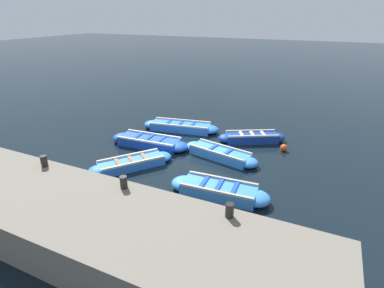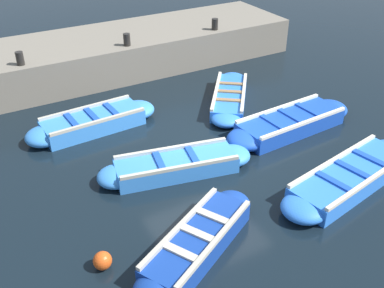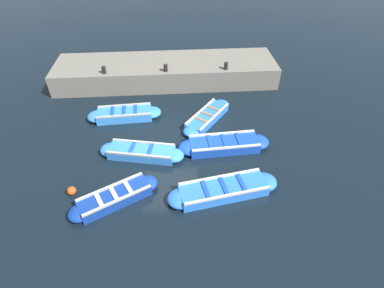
{
  "view_description": "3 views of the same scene",
  "coord_description": "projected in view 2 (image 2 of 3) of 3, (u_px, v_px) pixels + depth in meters",
  "views": [
    {
      "loc": [
        -10.01,
        -4.57,
        5.45
      ],
      "look_at": [
        0.63,
        0.32,
        0.29
      ],
      "focal_mm": 28.0,
      "sensor_mm": 36.0,
      "label": 1
    },
    {
      "loc": [
        7.32,
        -4.56,
        5.51
      ],
      "look_at": [
        -0.07,
        -0.36,
        0.23
      ],
      "focal_mm": 42.0,
      "sensor_mm": 36.0,
      "label": 2
    },
    {
      "loc": [
        9.14,
        0.29,
        7.89
      ],
      "look_at": [
        0.49,
        0.93,
        0.53
      ],
      "focal_mm": 28.0,
      "sensor_mm": 36.0,
      "label": 3
    }
  ],
  "objects": [
    {
      "name": "ground_plane",
      "position": [
        207.0,
        150.0,
        10.23
      ],
      "size": [
        120.0,
        120.0,
        0.0
      ],
      "primitive_type": "plane",
      "color": "black"
    },
    {
      "name": "boat_bow_out",
      "position": [
        198.0,
        242.0,
        7.45
      ],
      "size": [
        2.05,
        3.04,
        0.44
      ],
      "color": "navy",
      "rests_on": "ground"
    },
    {
      "name": "boat_broadside",
      "position": [
        290.0,
        123.0,
        10.89
      ],
      "size": [
        1.12,
        3.69,
        0.45
      ],
      "color": "#1947B7",
      "rests_on": "ground"
    },
    {
      "name": "boat_tucked",
      "position": [
        230.0,
        97.0,
        12.18
      ],
      "size": [
        3.02,
        2.58,
        0.38
      ],
      "color": "blue",
      "rests_on": "ground"
    },
    {
      "name": "boat_outer_left",
      "position": [
        93.0,
        122.0,
        10.93
      ],
      "size": [
        1.06,
        3.33,
        0.45
      ],
      "color": "#3884E0",
      "rests_on": "ground"
    },
    {
      "name": "boat_far_corner",
      "position": [
        176.0,
        165.0,
        9.38
      ],
      "size": [
        1.43,
        3.39,
        0.41
      ],
      "color": "#3884E0",
      "rests_on": "ground"
    },
    {
      "name": "boat_drifting",
      "position": [
        351.0,
        177.0,
        9.02
      ],
      "size": [
        1.52,
        3.94,
        0.43
      ],
      "color": "blue",
      "rests_on": "ground"
    },
    {
      "name": "quay_wall",
      "position": [
        115.0,
        52.0,
        14.04
      ],
      "size": [
        2.87,
        11.45,
        1.09
      ],
      "color": "slate",
      "rests_on": "ground"
    },
    {
      "name": "bollard_north",
      "position": [
        20.0,
        58.0,
        11.61
      ],
      "size": [
        0.2,
        0.2,
        0.35
      ],
      "primitive_type": "cylinder",
      "color": "black",
      "rests_on": "quay_wall"
    },
    {
      "name": "bollard_mid_north",
      "position": [
        127.0,
        40.0,
        12.86
      ],
      "size": [
        0.2,
        0.2,
        0.35
      ],
      "primitive_type": "cylinder",
      "color": "black",
      "rests_on": "quay_wall"
    },
    {
      "name": "bollard_mid_south",
      "position": [
        215.0,
        24.0,
        14.11
      ],
      "size": [
        0.2,
        0.2,
        0.35
      ],
      "primitive_type": "cylinder",
      "color": "black",
      "rests_on": "quay_wall"
    },
    {
      "name": "buoy_orange_near",
      "position": [
        103.0,
        261.0,
        7.16
      ],
      "size": [
        0.31,
        0.31,
        0.31
      ],
      "primitive_type": "sphere",
      "color": "#E05119",
      "rests_on": "ground"
    }
  ]
}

